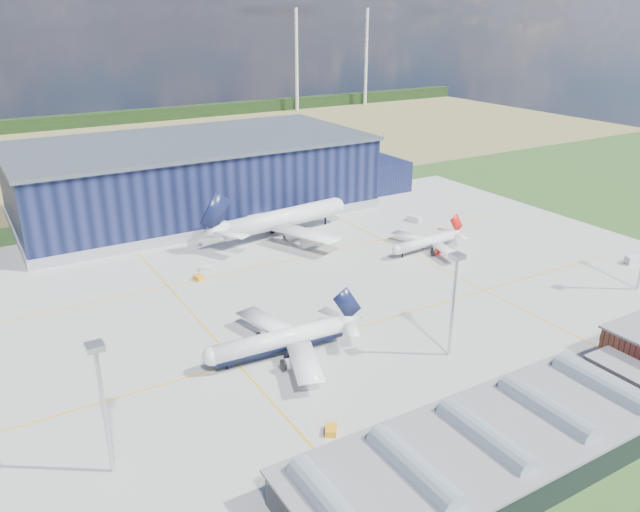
{
  "coord_description": "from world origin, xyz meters",
  "views": [
    {
      "loc": [
        -72.58,
        -114.94,
        67.99
      ],
      "look_at": [
        4.06,
        13.31,
        9.1
      ],
      "focal_mm": 35.0,
      "sensor_mm": 36.0,
      "label": 1
    }
  ],
  "objects_px": {
    "light_mast_west": "(101,388)",
    "car_b": "(516,393)",
    "airliner_widebody": "(283,209)",
    "gse_tug_b": "(331,430)",
    "light_mast_center": "(454,289)",
    "gse_van_b": "(414,219)",
    "gse_van_c": "(634,260)",
    "gse_tug_a": "(430,419)",
    "gse_tug_c": "(199,278)",
    "car_a": "(509,396)",
    "gse_cart_b": "(206,268)",
    "airliner_navy": "(279,331)",
    "airliner_red": "(426,237)",
    "hangar": "(201,179)"
  },
  "relations": [
    {
      "from": "light_mast_center",
      "to": "airliner_widebody",
      "type": "xyz_separation_m",
      "value": [
        5.23,
        85.0,
        -6.45
      ]
    },
    {
      "from": "gse_van_c",
      "to": "gse_van_b",
      "type": "bearing_deg",
      "value": 43.51
    },
    {
      "from": "gse_tug_c",
      "to": "car_a",
      "type": "bearing_deg",
      "value": -79.13
    },
    {
      "from": "gse_tug_b",
      "to": "gse_cart_b",
      "type": "distance_m",
      "value": 80.15
    },
    {
      "from": "airliner_navy",
      "to": "gse_cart_b",
      "type": "distance_m",
      "value": 52.55
    },
    {
      "from": "light_mast_center",
      "to": "gse_tug_c",
      "type": "height_order",
      "value": "light_mast_center"
    },
    {
      "from": "light_mast_west",
      "to": "gse_tug_c",
      "type": "bearing_deg",
      "value": 59.2
    },
    {
      "from": "gse_van_c",
      "to": "car_b",
      "type": "bearing_deg",
      "value": 128.2
    },
    {
      "from": "gse_cart_b",
      "to": "gse_van_c",
      "type": "bearing_deg",
      "value": -88.6
    },
    {
      "from": "gse_tug_a",
      "to": "gse_van_b",
      "type": "xyz_separation_m",
      "value": [
        69.09,
        90.18,
        0.41
      ]
    },
    {
      "from": "airliner_widebody",
      "to": "gse_tug_c",
      "type": "bearing_deg",
      "value": -158.15
    },
    {
      "from": "light_mast_center",
      "to": "gse_tug_a",
      "type": "relative_size",
      "value": 7.15
    },
    {
      "from": "gse_tug_c",
      "to": "gse_cart_b",
      "type": "relative_size",
      "value": 1.01
    },
    {
      "from": "airliner_navy",
      "to": "airliner_widebody",
      "type": "distance_m",
      "value": 76.25
    },
    {
      "from": "airliner_navy",
      "to": "gse_cart_b",
      "type": "bearing_deg",
      "value": -90.74
    },
    {
      "from": "gse_tug_b",
      "to": "gse_cart_b",
      "type": "relative_size",
      "value": 0.94
    },
    {
      "from": "light_mast_west",
      "to": "gse_van_c",
      "type": "distance_m",
      "value": 151.55
    },
    {
      "from": "gse_tug_a",
      "to": "gse_tug_b",
      "type": "height_order",
      "value": "gse_tug_a"
    },
    {
      "from": "light_mast_west",
      "to": "gse_tug_b",
      "type": "relative_size",
      "value": 7.94
    },
    {
      "from": "airliner_widebody",
      "to": "gse_tug_b",
      "type": "relative_size",
      "value": 19.03
    },
    {
      "from": "gse_tug_b",
      "to": "car_b",
      "type": "height_order",
      "value": "car_b"
    },
    {
      "from": "airliner_red",
      "to": "gse_tug_a",
      "type": "bearing_deg",
      "value": 47.45
    },
    {
      "from": "car_b",
      "to": "gse_van_c",
      "type": "bearing_deg",
      "value": -47.99
    },
    {
      "from": "gse_tug_c",
      "to": "gse_van_c",
      "type": "xyz_separation_m",
      "value": [
        111.85,
        -53.44,
        0.56
      ]
    },
    {
      "from": "gse_tug_c",
      "to": "gse_tug_b",
      "type": "bearing_deg",
      "value": -102.22
    },
    {
      "from": "gse_van_b",
      "to": "gse_van_c",
      "type": "bearing_deg",
      "value": -84.19
    },
    {
      "from": "airliner_red",
      "to": "car_a",
      "type": "xyz_separation_m",
      "value": [
        -36.28,
        -67.98,
        -4.11
      ]
    },
    {
      "from": "light_mast_center",
      "to": "airliner_navy",
      "type": "height_order",
      "value": "light_mast_center"
    },
    {
      "from": "light_mast_west",
      "to": "light_mast_center",
      "type": "distance_m",
      "value": 70.0
    },
    {
      "from": "hangar",
      "to": "gse_van_c",
      "type": "relative_size",
      "value": 28.06
    },
    {
      "from": "airliner_red",
      "to": "airliner_widebody",
      "type": "relative_size",
      "value": 0.53
    },
    {
      "from": "gse_tug_b",
      "to": "gse_tug_c",
      "type": "distance_m",
      "value": 74.49
    },
    {
      "from": "light_mast_center",
      "to": "gse_van_c",
      "type": "bearing_deg",
      "value": 8.02
    },
    {
      "from": "airliner_red",
      "to": "gse_tug_c",
      "type": "height_order",
      "value": "airliner_red"
    },
    {
      "from": "light_mast_west",
      "to": "airliner_navy",
      "type": "bearing_deg",
      "value": 24.8
    },
    {
      "from": "light_mast_west",
      "to": "car_b",
      "type": "xyz_separation_m",
      "value": [
        70.62,
        -18.0,
        -14.78
      ]
    },
    {
      "from": "light_mast_center",
      "to": "gse_van_b",
      "type": "distance_m",
      "value": 90.88
    },
    {
      "from": "gse_cart_b",
      "to": "airliner_red",
      "type": "bearing_deg",
      "value": -77.87
    },
    {
      "from": "gse_tug_a",
      "to": "light_mast_center",
      "type": "bearing_deg",
      "value": 7.64
    },
    {
      "from": "gse_cart_b",
      "to": "gse_tug_c",
      "type": "bearing_deg",
      "value": 172.34
    },
    {
      "from": "airliner_navy",
      "to": "gse_tug_a",
      "type": "relative_size",
      "value": 11.58
    },
    {
      "from": "airliner_navy",
      "to": "gse_van_b",
      "type": "height_order",
      "value": "airliner_navy"
    },
    {
      "from": "gse_van_b",
      "to": "gse_van_c",
      "type": "distance_m",
      "value": 69.61
    },
    {
      "from": "hangar",
      "to": "car_b",
      "type": "relative_size",
      "value": 36.54
    },
    {
      "from": "airliner_widebody",
      "to": "gse_tug_b",
      "type": "distance_m",
      "value": 103.26
    },
    {
      "from": "light_mast_west",
      "to": "airliner_red",
      "type": "xyz_separation_m",
      "value": [
        105.16,
        49.98,
        -10.71
      ]
    },
    {
      "from": "light_mast_west",
      "to": "gse_tug_a",
      "type": "xyz_separation_m",
      "value": [
        51.42,
        -16.0,
        -14.76
      ]
    },
    {
      "from": "gse_tug_b",
      "to": "hangar",
      "type": "bearing_deg",
      "value": 114.37
    },
    {
      "from": "hangar",
      "to": "airliner_widebody",
      "type": "height_order",
      "value": "hangar"
    },
    {
      "from": "hangar",
      "to": "airliner_red",
      "type": "height_order",
      "value": "hangar"
    }
  ]
}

